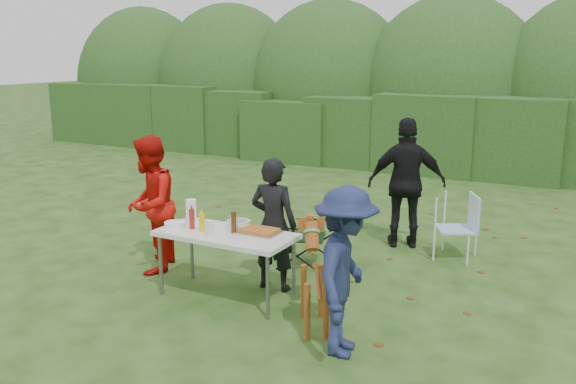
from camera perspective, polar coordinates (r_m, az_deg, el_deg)
The scene contains 20 objects.
ground at distance 7.03m, azimuth -5.19°, elevation -9.05°, with size 80.00×80.00×0.00m, color #1E4211.
hedge_row at distance 14.01m, azimuth 13.11°, elevation 5.38°, with size 22.00×1.40×1.70m, color #23471C.
shrub_backdrop at distance 15.48m, azimuth 14.86°, elevation 8.78°, with size 20.00×2.60×3.20m, color #3D6628.
folding_table at distance 6.59m, azimuth -5.84°, elevation -4.24°, with size 1.50×0.70×0.74m.
person_cook at distance 6.79m, azimuth -1.36°, elevation -3.04°, with size 0.55×0.36×1.51m, color black.
person_red_jacket at distance 7.53m, azimuth -12.80°, elevation -1.15°, with size 0.81×0.63×1.67m, color red.
person_black_puffy at distance 8.41m, azimuth 11.05°, elevation 0.81°, with size 1.04×0.43×1.78m, color black.
child at distance 5.37m, azimuth 5.38°, elevation -7.44°, with size 0.99×0.57×1.53m, color #1B234C.
dog at distance 5.92m, azimuth 2.51°, elevation -8.33°, with size 1.01×0.41×0.96m, color brown, non-canonical shape.
camping_chair at distance 7.62m, azimuth 1.65°, elevation -3.79°, with size 0.54×0.54×0.86m, color black, non-canonical shape.
lawn_chair at distance 8.17m, azimuth 15.46°, elevation -3.12°, with size 0.51×0.51×0.86m, color #3F97D7, non-canonical shape.
food_tray at distance 6.51m, azimuth -2.77°, elevation -3.83°, with size 0.45×0.30×0.02m, color #B7B7BA.
focaccia_bread at distance 6.50m, azimuth -2.77°, elevation -3.59°, with size 0.40×0.26×0.04m, color #B16225.
mustard_bottle at distance 6.62m, azimuth -8.05°, elevation -2.85°, with size 0.06×0.06×0.20m, color yellow.
ketchup_bottle at distance 6.73m, azimuth -8.98°, elevation -2.51°, with size 0.06×0.06×0.22m, color maroon.
beer_bottle at distance 6.50m, azimuth -5.10°, elevation -2.88°, with size 0.06×0.06×0.24m, color #47230F.
paper_towel_roll at distance 7.01m, azimuth -9.05°, elevation -1.73°, with size 0.12×0.12×0.26m, color white.
cup_stack at distance 6.41m, azimuth -7.34°, elevation -3.43°, with size 0.08×0.08×0.18m, color white.
pasta_bowl at distance 6.67m, azimuth -4.65°, elevation -3.08°, with size 0.26×0.26×0.10m, color silver.
plate_stack at distance 6.87m, azimuth -10.50°, elevation -2.99°, with size 0.24×0.24×0.05m, color white.
Camera 1 is at (3.63, -5.41, 2.64)m, focal length 38.00 mm.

